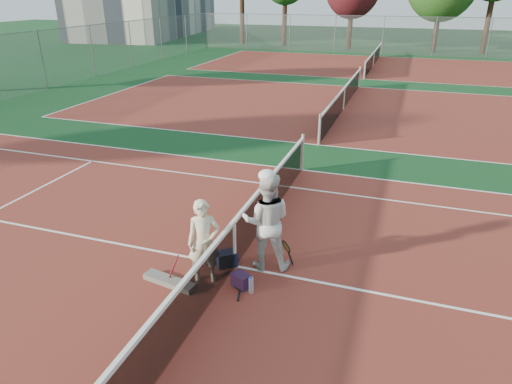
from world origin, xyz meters
TOP-DOWN VIEW (x-y plane):
  - ground at (0.00, 0.00)m, footprint 130.00×130.00m
  - court_main at (0.00, 0.00)m, footprint 23.77×10.97m
  - court_far_a at (0.00, 13.50)m, footprint 23.77×10.97m
  - court_far_b at (0.00, 27.00)m, footprint 23.77×10.97m
  - net_main at (0.00, 0.00)m, footprint 0.10×10.98m
  - net_far_a at (0.00, 13.50)m, footprint 0.10×10.98m
  - net_far_b at (0.00, 27.00)m, footprint 0.10×10.98m
  - fence_back at (0.00, 34.00)m, footprint 32.00×0.06m
  - player_a at (-0.35, -0.59)m, footprint 0.70×0.62m
  - player_b at (0.56, 0.23)m, footprint 1.09×0.94m
  - racket_red at (-0.81, -0.84)m, footprint 0.32×0.33m
  - racket_black_held at (0.93, 0.31)m, footprint 0.36×0.35m
  - racket_spare at (0.32, -0.56)m, footprint 0.42×0.65m
  - sports_bag_navy at (-0.16, -0.02)m, footprint 0.46×0.44m
  - sports_bag_purple at (0.34, -0.58)m, footprint 0.39×0.34m
  - net_cover_canvas at (-0.92, -0.93)m, footprint 1.07×0.42m
  - water_bottle at (0.58, -0.70)m, footprint 0.09×0.09m

SIDE VIEW (x-z plane):
  - ground at x=0.00m, z-range 0.00..0.00m
  - court_main at x=0.00m, z-range 0.00..0.01m
  - court_far_a at x=0.00m, z-range 0.00..0.01m
  - court_far_b at x=0.00m, z-range 0.00..0.01m
  - racket_spare at x=0.32m, z-range 0.00..0.03m
  - net_cover_canvas at x=-0.92m, z-range 0.00..0.11m
  - sports_bag_purple at x=0.34m, z-range 0.00..0.26m
  - water_bottle at x=0.58m, z-range 0.00..0.30m
  - sports_bag_navy at x=-0.16m, z-range 0.00..0.30m
  - racket_red at x=-0.81m, z-range 0.00..0.57m
  - racket_black_held at x=0.93m, z-range 0.00..0.57m
  - net_main at x=0.00m, z-range 0.00..1.02m
  - net_far_a at x=0.00m, z-range 0.00..1.02m
  - net_far_b at x=0.00m, z-range 0.00..1.02m
  - player_a at x=-0.35m, z-range 0.00..1.61m
  - player_b at x=0.56m, z-range 0.00..1.93m
  - fence_back at x=0.00m, z-range 0.00..3.00m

